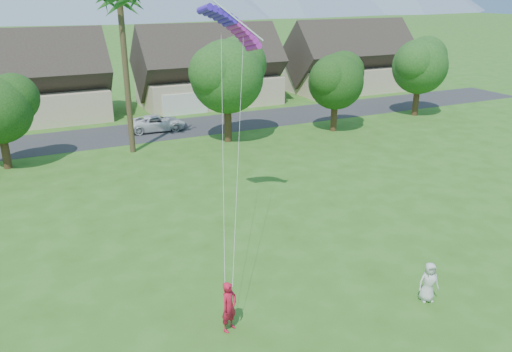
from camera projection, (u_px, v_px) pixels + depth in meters
street at (142, 132)px, 45.14m from camera, size 90.00×7.00×0.01m
kite_flyer at (229, 307)px, 18.47m from camera, size 0.88×0.78×2.01m
watcher at (429, 282)px, 20.30m from camera, size 0.97×0.79×1.73m
parked_car at (157, 123)px, 45.48m from camera, size 5.30×2.70×1.43m
houses_row at (123, 79)px, 51.75m from camera, size 72.75×8.19×8.86m
tree_row at (141, 91)px, 37.83m from camera, size 62.27×6.67×8.45m
parafoil_kite at (232, 24)px, 24.25m from camera, size 3.46×1.06×0.50m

